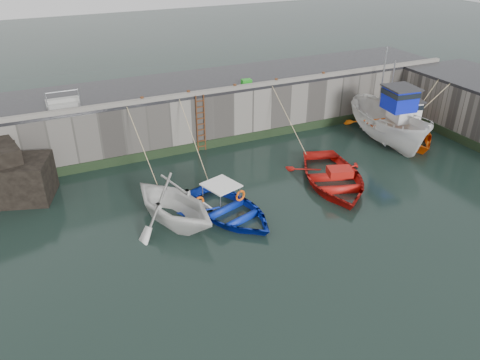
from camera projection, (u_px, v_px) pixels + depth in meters
name	position (u px, v px, depth m)	size (l,w,h in m)	color
ground	(333.00, 234.00, 19.12)	(120.00, 120.00, 0.00)	black
quay_back	(217.00, 106.00, 28.38)	(30.00, 5.00, 3.00)	slate
road_back	(216.00, 80.00, 27.63)	(30.00, 5.00, 0.16)	black
kerb_back	(232.00, 88.00, 25.66)	(30.00, 0.30, 0.20)	slate
algae_back	(234.00, 140.00, 26.95)	(30.00, 0.08, 0.50)	black
ladder	(201.00, 124.00, 25.54)	(0.51, 0.08, 3.20)	#3F1E0F
boat_near_white	(175.00, 221.00, 19.96)	(4.09, 4.74, 2.50)	silver
boat_near_white_rope	(148.00, 177.00, 23.50)	(0.04, 4.67, 3.10)	tan
boat_near_blue	(229.00, 215.00, 20.40)	(3.48, 4.87, 1.01)	#0B26A8
boat_near_blue_rope	(193.00, 170.00, 24.15)	(0.04, 5.10, 3.10)	tan
boat_near_navy	(332.00, 183.00, 22.90)	(4.09, 5.73, 1.19)	red
boat_near_navy_rope	(287.00, 149.00, 26.45)	(0.04, 4.68, 3.10)	tan
boat_far_white	(389.00, 125.00, 26.71)	(3.24, 6.90, 5.57)	silver
boat_far_orange	(396.00, 126.00, 28.17)	(6.50, 8.03, 4.47)	#FE650D
fish_crate	(246.00, 82.00, 26.56)	(0.55, 0.40, 0.29)	#1A8F1A
railing	(63.00, 103.00, 23.28)	(1.60, 1.05, 1.00)	#A5A8AD
bollard_a	(142.00, 99.00, 23.89)	(0.18, 0.18, 0.28)	#3F1E0F
bollard_b	(188.00, 93.00, 24.81)	(0.18, 0.18, 0.28)	#3F1E0F
bollard_c	(235.00, 87.00, 25.80)	(0.18, 0.18, 0.28)	#3F1E0F
bollard_d	(276.00, 81.00, 26.75)	(0.18, 0.18, 0.28)	#3F1E0F
bollard_e	(323.00, 74.00, 27.93)	(0.18, 0.18, 0.28)	#3F1E0F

